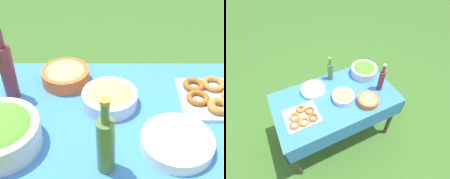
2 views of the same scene
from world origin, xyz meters
TOP-DOWN VIEW (x-y plane):
  - ground_plane at (0.00, 0.00)m, footprint 14.00×14.00m
  - picnic_table at (0.00, 0.00)m, footprint 1.36×0.75m
  - salad_bowl at (0.48, 0.19)m, footprint 0.32×0.32m
  - pasta_bowl at (0.28, -0.21)m, footprint 0.23×0.23m
  - donut_platter at (-0.41, -0.09)m, footprint 0.34×0.29m
  - plate_stack at (-0.18, 0.20)m, footprint 0.28×0.28m
  - olive_oil_bottle at (0.08, 0.29)m, footprint 0.06×0.06m
  - wine_bottle at (0.51, -0.10)m, footprint 0.06×0.06m
  - bread_bowl at (0.07, -0.05)m, footprint 0.24×0.24m

SIDE VIEW (x-z plane):
  - ground_plane at x=0.00m, z-range 0.00..0.00m
  - picnic_table at x=0.00m, z-range 0.27..1.03m
  - donut_platter at x=-0.41m, z-range 0.75..0.80m
  - plate_stack at x=-0.18m, z-range 0.76..0.81m
  - bread_bowl at x=0.07m, z-range 0.76..0.84m
  - pasta_bowl at x=0.28m, z-range 0.76..0.84m
  - salad_bowl at x=0.48m, z-range 0.76..0.89m
  - olive_oil_bottle at x=0.08m, z-range 0.72..1.04m
  - wine_bottle at x=0.51m, z-range 0.72..1.08m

